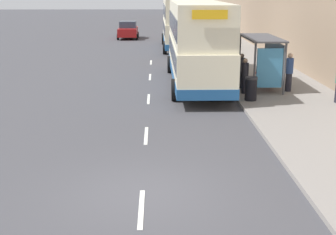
% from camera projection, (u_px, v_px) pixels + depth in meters
% --- Properties ---
extents(ground_plane, '(220.00, 220.00, 0.00)m').
position_uv_depth(ground_plane, '(142.00, 194.00, 11.62)').
color(ground_plane, '#424247').
extents(pavement, '(5.00, 93.00, 0.14)m').
position_uv_depth(pavement, '(215.00, 37.00, 48.87)').
color(pavement, gray).
rests_on(pavement, ground_plane).
extents(lane_mark_0, '(0.12, 2.00, 0.01)m').
position_uv_depth(lane_mark_0, '(141.00, 209.00, 10.82)').
color(lane_mark_0, silver).
rests_on(lane_mark_0, ground_plane).
extents(lane_mark_1, '(0.12, 2.00, 0.01)m').
position_uv_depth(lane_mark_1, '(146.00, 136.00, 16.21)').
color(lane_mark_1, silver).
rests_on(lane_mark_1, ground_plane).
extents(lane_mark_2, '(0.12, 2.00, 0.01)m').
position_uv_depth(lane_mark_2, '(149.00, 99.00, 21.61)').
color(lane_mark_2, silver).
rests_on(lane_mark_2, ground_plane).
extents(lane_mark_3, '(0.12, 2.00, 0.01)m').
position_uv_depth(lane_mark_3, '(150.00, 77.00, 27.01)').
color(lane_mark_3, silver).
rests_on(lane_mark_3, ground_plane).
extents(lane_mark_4, '(0.12, 2.00, 0.01)m').
position_uv_depth(lane_mark_4, '(151.00, 62.00, 32.41)').
color(lane_mark_4, silver).
rests_on(lane_mark_4, ground_plane).
extents(bus_shelter, '(1.60, 4.20, 2.48)m').
position_uv_depth(bus_shelter, '(266.00, 53.00, 23.00)').
color(bus_shelter, '#4C4C51').
rests_on(bus_shelter, ground_plane).
extents(double_decker_bus_near, '(2.85, 11.45, 4.30)m').
position_uv_depth(double_decker_bus_near, '(197.00, 42.00, 24.17)').
color(double_decker_bus_near, beige).
rests_on(double_decker_bus_near, ground_plane).
extents(double_decker_bus_ahead, '(2.85, 10.43, 4.30)m').
position_uv_depth(double_decker_bus_ahead, '(179.00, 22.00, 39.09)').
color(double_decker_bus_ahead, beige).
rests_on(double_decker_bus_ahead, ground_plane).
extents(car_0, '(2.09, 4.05, 1.75)m').
position_uv_depth(car_0, '(128.00, 30.00, 47.80)').
color(car_0, maroon).
rests_on(car_0, ground_plane).
extents(pedestrian_at_shelter, '(0.36, 0.36, 1.84)m').
position_uv_depth(pedestrian_at_shelter, '(289.00, 72.00, 22.38)').
color(pedestrian_at_shelter, '#23232D').
rests_on(pedestrian_at_shelter, ground_plane).
extents(pedestrian_2, '(0.34, 0.34, 1.71)m').
position_uv_depth(pedestrian_2, '(241.00, 70.00, 23.23)').
color(pedestrian_2, '#23232D').
rests_on(pedestrian_2, ground_plane).
extents(pedestrian_3, '(0.34, 0.34, 1.72)m').
position_uv_depth(pedestrian_3, '(279.00, 69.00, 23.69)').
color(pedestrian_3, '#23232D').
rests_on(pedestrian_3, ground_plane).
extents(pedestrian_4, '(0.33, 0.33, 1.67)m').
position_uv_depth(pedestrian_4, '(245.00, 76.00, 21.90)').
color(pedestrian_4, '#23232D').
rests_on(pedestrian_4, ground_plane).
extents(litter_bin, '(0.55, 0.55, 1.05)m').
position_uv_depth(litter_bin, '(251.00, 88.00, 20.65)').
color(litter_bin, black).
rests_on(litter_bin, ground_plane).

